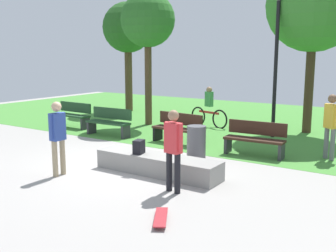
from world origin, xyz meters
The scene contains 18 objects.
ground_plane centered at (0.00, 0.00, 0.00)m, with size 28.00×28.00×0.00m, color #9E9993.
grass_lawn centered at (0.00, 7.92, 0.00)m, with size 26.60×12.16×0.01m, color #478C38.
concrete_ledge centered at (1.19, -0.21, 0.21)m, with size 3.04×0.70×0.43m, color gray.
backpack_on_ledge centered at (0.75, -0.31, 0.59)m, with size 0.28×0.20×0.32m, color black.
skater_performing_trick centered at (2.16, -1.05, 0.95)m, with size 0.42×0.25×1.64m.
skater_watching centered at (-0.57, -1.52, 0.97)m, with size 0.22×0.43×1.66m.
skateboard_by_ledge centered at (2.76, -2.35, 0.06)m, with size 0.58×0.79×0.08m.
park_bench_near_lamppost centered at (-4.84, 2.94, 0.48)m, with size 1.62×0.53×0.91m.
park_bench_near_path centered at (2.41, 2.59, 0.48)m, with size 1.62×0.55×0.91m.
park_bench_far_right centered at (-2.63, 2.49, 0.48)m, with size 1.61×0.51×0.91m.
park_bench_by_oak centered at (-0.13, 2.77, 0.48)m, with size 1.64×0.62×0.91m.
tree_broad_elm centered at (-5.83, 7.48, 3.83)m, with size 2.32×2.32×5.06m.
tree_tall_oak centered at (2.70, 6.67, 4.28)m, with size 3.14×3.14×5.88m.
tree_leaning_ash centered at (-2.83, 4.96, 3.88)m, with size 2.03×2.03×4.95m.
lamp_post centered at (1.99, 5.25, 2.76)m, with size 0.28×0.28×4.59m.
trash_bin centered at (1.23, 1.51, 0.43)m, with size 0.49×0.49×0.85m, color #4C4C51.
pedestrian_with_backpack centered at (4.17, 3.29, 1.01)m, with size 0.43×0.44×1.69m.
cyclist_on_bicycle centered at (-0.71, 5.88, 0.63)m, with size 1.77×0.54×1.52m.
Camera 1 is at (6.28, -7.47, 2.69)m, focal length 43.18 mm.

